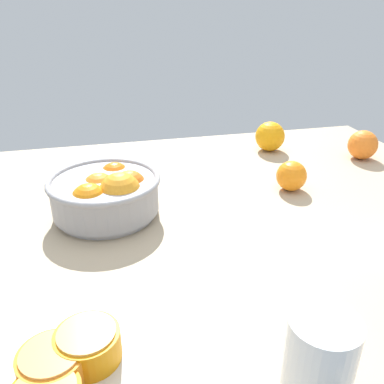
% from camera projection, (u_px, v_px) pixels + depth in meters
% --- Properties ---
extents(ground_plane, '(1.42, 1.06, 0.03)m').
position_uv_depth(ground_plane, '(185.00, 228.00, 0.83)').
color(ground_plane, tan).
extents(fruit_bowl, '(0.23, 0.23, 0.11)m').
position_uv_depth(fruit_bowl, '(107.00, 194.00, 0.83)').
color(fruit_bowl, '#99999E').
rests_on(fruit_bowl, ground_plane).
extents(second_glass, '(0.08, 0.08, 0.11)m').
position_uv_depth(second_glass, '(318.00, 364.00, 0.45)').
color(second_glass, white).
rests_on(second_glass, ground_plane).
extents(cutting_board, '(0.30, 0.24, 0.01)m').
position_uv_depth(cutting_board, '(70.00, 369.00, 0.49)').
color(cutting_board, beige).
rests_on(cutting_board, ground_plane).
extents(orange_half_0, '(0.08, 0.08, 0.04)m').
position_uv_depth(orange_half_0, '(88.00, 345.00, 0.49)').
color(orange_half_0, orange).
rests_on(orange_half_0, cutting_board).
extents(orange_half_2, '(0.08, 0.08, 0.04)m').
position_uv_depth(orange_half_2, '(53.00, 365.00, 0.46)').
color(orange_half_2, orange).
rests_on(orange_half_2, cutting_board).
extents(loose_orange_0, '(0.08, 0.08, 0.08)m').
position_uv_depth(loose_orange_0, '(363.00, 145.00, 1.13)').
color(loose_orange_0, orange).
rests_on(loose_orange_0, ground_plane).
extents(loose_orange_2, '(0.09, 0.09, 0.09)m').
position_uv_depth(loose_orange_2, '(270.00, 136.00, 1.19)').
color(loose_orange_2, orange).
rests_on(loose_orange_2, ground_plane).
extents(loose_orange_3, '(0.07, 0.07, 0.07)m').
position_uv_depth(loose_orange_3, '(291.00, 176.00, 0.95)').
color(loose_orange_3, orange).
rests_on(loose_orange_3, ground_plane).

